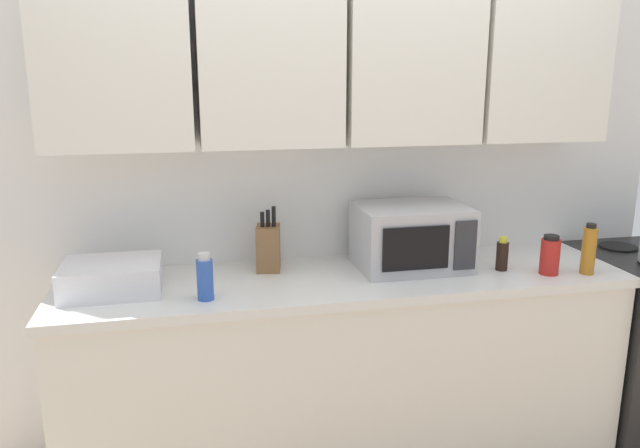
{
  "coord_description": "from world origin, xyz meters",
  "views": [
    {
      "loc": [
        -0.65,
        -2.75,
        1.75
      ],
      "look_at": [
        -0.1,
        -0.25,
        1.12
      ],
      "focal_mm": 34.65,
      "sensor_mm": 36.0,
      "label": 1
    }
  ],
  "objects": [
    {
      "name": "bottle_red_sauce",
      "position": [
        0.86,
        -0.47,
        0.98
      ],
      "size": [
        0.08,
        0.08,
        0.17
      ],
      "color": "red",
      "rests_on": "counter_run"
    },
    {
      "name": "knife_block",
      "position": [
        -0.32,
        -0.16,
        1.0
      ],
      "size": [
        0.12,
        0.14,
        0.29
      ],
      "color": "brown",
      "rests_on": "counter_run"
    },
    {
      "name": "microwave",
      "position": [
        0.31,
        -0.25,
        1.04
      ],
      "size": [
        0.48,
        0.37,
        0.28
      ],
      "color": "#B7B7BC",
      "rests_on": "counter_run"
    },
    {
      "name": "dish_rack",
      "position": [
        -0.96,
        -0.3,
        0.96
      ],
      "size": [
        0.38,
        0.3,
        0.12
      ],
      "primitive_type": "cube",
      "color": "silver",
      "rests_on": "counter_run"
    },
    {
      "name": "bottle_blue_cleaner",
      "position": [
        -0.6,
        -0.47,
        0.99
      ],
      "size": [
        0.06,
        0.06,
        0.19
      ],
      "color": "#2D56B7",
      "rests_on": "counter_run"
    },
    {
      "name": "wall_back_with_cabinets",
      "position": [
        0.0,
        -0.07,
        1.58
      ],
      "size": [
        3.3,
        0.38,
        2.6
      ],
      "color": "white",
      "rests_on": "ground_plane"
    },
    {
      "name": "bottle_amber_vinegar",
      "position": [
        1.03,
        -0.5,
        1.01
      ],
      "size": [
        0.06,
        0.06,
        0.22
      ],
      "color": "#AD701E",
      "rests_on": "counter_run"
    },
    {
      "name": "bottle_soy_dark",
      "position": [
        0.69,
        -0.38,
        0.97
      ],
      "size": [
        0.05,
        0.05,
        0.15
      ],
      "color": "black",
      "rests_on": "counter_run"
    },
    {
      "name": "counter_run",
      "position": [
        0.0,
        -0.3,
        0.45
      ],
      "size": [
        2.43,
        0.63,
        0.9
      ],
      "color": "white",
      "rests_on": "ground_plane"
    }
  ]
}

